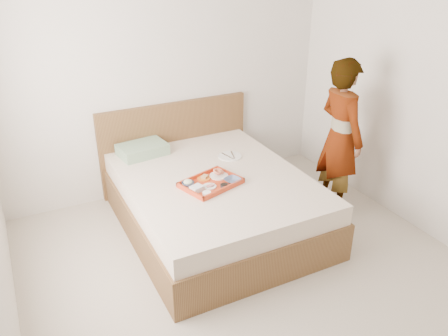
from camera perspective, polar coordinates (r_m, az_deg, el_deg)
The scene contains 16 objects.
ground at distance 3.66m, azimuth 5.38°, elevation -15.11°, with size 3.50×4.00×0.01m, color #BCAF9F.
wall_back at distance 4.69m, azimuth -7.20°, elevation 12.29°, with size 3.50×0.01×2.60m, color silver.
bed at distance 4.23m, azimuth -1.22°, elevation -4.29°, with size 1.65×2.00×0.53m, color brown.
headboard at distance 4.94m, azimuth -6.16°, elevation 2.94°, with size 1.65×0.06×0.95m, color brown.
pillow at distance 4.59m, azimuth -10.25°, elevation 2.32°, with size 0.46×0.31×0.11m, color gray.
tray at distance 3.95m, azimuth -1.68°, elevation -1.87°, with size 0.49×0.36×0.04m, color red.
prawn_plate at distance 4.08m, azimuth -0.66°, elevation -0.98°, with size 0.17×0.17×0.01m, color white.
navy_bowl_big at distance 3.97m, azimuth 1.08°, elevation -1.57°, with size 0.14×0.14×0.03m, color #18224B.
sauce_dish at distance 3.89m, azimuth 0.05°, elevation -2.26°, with size 0.07×0.07×0.03m, color black.
meat_plate at distance 3.90m, azimuth -1.85°, elevation -2.34°, with size 0.12×0.12×0.01m, color white.
bread_plate at distance 4.04m, azimuth -2.56°, elevation -1.30°, with size 0.12×0.12×0.01m, color orange.
salad_bowl at distance 3.93m, azimuth -4.56°, elevation -2.00°, with size 0.11×0.11×0.03m, color #18224B.
plastic_tub at distance 3.83m, azimuth -3.46°, elevation -2.60°, with size 0.10×0.08×0.04m, color silver.
cheese_round at distance 3.78m, azimuth -2.19°, elevation -3.21°, with size 0.07×0.07×0.03m, color white.
dinner_plate at distance 4.49m, azimuth 0.77°, elevation 1.50°, with size 0.23×0.23×0.01m, color white.
person at distance 4.47m, azimuth 14.44°, elevation 3.75°, with size 0.56×0.37×1.53m, color silver.
Camera 1 is at (-1.53, -2.29, 2.41)m, focal length 36.24 mm.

